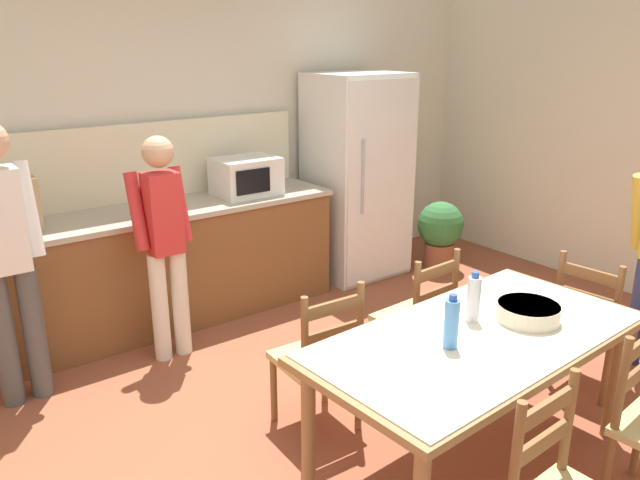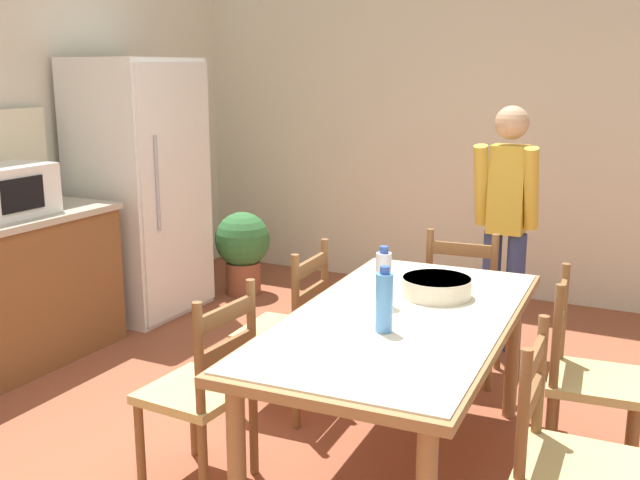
{
  "view_description": "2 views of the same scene",
  "coord_description": "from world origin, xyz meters",
  "px_view_note": "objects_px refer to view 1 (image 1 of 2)",
  "views": [
    {
      "loc": [
        -2.03,
        -2.12,
        2.16
      ],
      "look_at": [
        -0.27,
        0.24,
        1.2
      ],
      "focal_mm": 35.0,
      "sensor_mm": 36.0,
      "label": 1
    },
    {
      "loc": [
        -2.6,
        -1.42,
        1.8
      ],
      "look_at": [
        0.37,
        0.08,
        1.02
      ],
      "focal_mm": 42.0,
      "sensor_mm": 36.0,
      "label": 2
    }
  ],
  "objects_px": {
    "bottle_off_centre": "(473,298)",
    "potted_plant": "(440,231)",
    "chair_side_far_left": "(319,359)",
    "bottle_near_centre": "(451,323)",
    "microwave": "(246,176)",
    "refrigerator": "(357,177)",
    "person_at_counter": "(164,237)",
    "chair_side_far_right": "(418,319)",
    "person_at_sink": "(5,252)",
    "paper_bag": "(19,206)",
    "chair_head_end": "(592,324)",
    "serving_bowl": "(528,311)",
    "dining_table": "(478,348)"
  },
  "relations": [
    {
      "from": "bottle_off_centre",
      "to": "potted_plant",
      "type": "height_order",
      "value": "bottle_off_centre"
    },
    {
      "from": "chair_side_far_left",
      "to": "potted_plant",
      "type": "bearing_deg",
      "value": -147.99
    },
    {
      "from": "bottle_near_centre",
      "to": "microwave",
      "type": "bearing_deg",
      "value": 80.92
    },
    {
      "from": "refrigerator",
      "to": "person_at_counter",
      "type": "xyz_separation_m",
      "value": [
        -2.11,
        -0.5,
        -0.05
      ]
    },
    {
      "from": "chair_side_far_right",
      "to": "person_at_sink",
      "type": "height_order",
      "value": "person_at_sink"
    },
    {
      "from": "bottle_off_centre",
      "to": "chair_side_far_right",
      "type": "xyz_separation_m",
      "value": [
        0.28,
        0.65,
        -0.44
      ]
    },
    {
      "from": "bottle_near_centre",
      "to": "bottle_off_centre",
      "type": "bearing_deg",
      "value": 22.62
    },
    {
      "from": "person_at_counter",
      "to": "person_at_sink",
      "type": "bearing_deg",
      "value": 88.76
    },
    {
      "from": "refrigerator",
      "to": "paper_bag",
      "type": "bearing_deg",
      "value": 179.78
    },
    {
      "from": "bottle_near_centre",
      "to": "chair_side_far_right",
      "type": "relative_size",
      "value": 0.3
    },
    {
      "from": "bottle_near_centre",
      "to": "chair_head_end",
      "type": "relative_size",
      "value": 0.3
    },
    {
      "from": "bottle_off_centre",
      "to": "chair_side_far_left",
      "type": "xyz_separation_m",
      "value": [
        -0.53,
        0.61,
        -0.44
      ]
    },
    {
      "from": "bottle_near_centre",
      "to": "serving_bowl",
      "type": "relative_size",
      "value": 0.84
    },
    {
      "from": "bottle_off_centre",
      "to": "microwave",
      "type": "bearing_deg",
      "value": 87.62
    },
    {
      "from": "serving_bowl",
      "to": "person_at_sink",
      "type": "bearing_deg",
      "value": 133.92
    },
    {
      "from": "serving_bowl",
      "to": "bottle_off_centre",
      "type": "bearing_deg",
      "value": 144.18
    },
    {
      "from": "refrigerator",
      "to": "person_at_sink",
      "type": "height_order",
      "value": "refrigerator"
    },
    {
      "from": "microwave",
      "to": "person_at_sink",
      "type": "bearing_deg",
      "value": -165.36
    },
    {
      "from": "paper_bag",
      "to": "bottle_near_centre",
      "type": "height_order",
      "value": "paper_bag"
    },
    {
      "from": "bottle_near_centre",
      "to": "person_at_sink",
      "type": "xyz_separation_m",
      "value": [
        -1.5,
        2.08,
        0.09
      ]
    },
    {
      "from": "microwave",
      "to": "person_at_counter",
      "type": "bearing_deg",
      "value": -151.2
    },
    {
      "from": "person_at_counter",
      "to": "bottle_off_centre",
      "type": "bearing_deg",
      "value": -156.39
    },
    {
      "from": "bottle_off_centre",
      "to": "potted_plant",
      "type": "relative_size",
      "value": 0.4
    },
    {
      "from": "refrigerator",
      "to": "paper_bag",
      "type": "xyz_separation_m",
      "value": [
        -2.87,
        0.01,
        0.18
      ]
    },
    {
      "from": "serving_bowl",
      "to": "person_at_sink",
      "type": "height_order",
      "value": "person_at_sink"
    },
    {
      "from": "refrigerator",
      "to": "bottle_near_centre",
      "type": "height_order",
      "value": "refrigerator"
    },
    {
      "from": "bottle_near_centre",
      "to": "bottle_off_centre",
      "type": "height_order",
      "value": "same"
    },
    {
      "from": "refrigerator",
      "to": "serving_bowl",
      "type": "distance_m",
      "value": 2.8
    },
    {
      "from": "person_at_sink",
      "to": "chair_side_far_left",
      "type": "bearing_deg",
      "value": -136.52
    },
    {
      "from": "paper_bag",
      "to": "potted_plant",
      "type": "bearing_deg",
      "value": -7.04
    },
    {
      "from": "potted_plant",
      "to": "chair_side_far_left",
      "type": "bearing_deg",
      "value": -150.68
    },
    {
      "from": "paper_bag",
      "to": "bottle_near_centre",
      "type": "xyz_separation_m",
      "value": [
        1.3,
        -2.57,
        -0.23
      ]
    },
    {
      "from": "bottle_near_centre",
      "to": "paper_bag",
      "type": "bearing_deg",
      "value": 116.82
    },
    {
      "from": "serving_bowl",
      "to": "chair_head_end",
      "type": "distance_m",
      "value": 0.96
    },
    {
      "from": "dining_table",
      "to": "serving_bowl",
      "type": "distance_m",
      "value": 0.35
    },
    {
      "from": "bottle_near_centre",
      "to": "chair_head_end",
      "type": "bearing_deg",
      "value": 2.86
    },
    {
      "from": "chair_head_end",
      "to": "chair_side_far_left",
      "type": "relative_size",
      "value": 1.0
    },
    {
      "from": "paper_bag",
      "to": "microwave",
      "type": "bearing_deg",
      "value": 0.26
    },
    {
      "from": "refrigerator",
      "to": "bottle_off_centre",
      "type": "bearing_deg",
      "value": -117.47
    },
    {
      "from": "bottle_near_centre",
      "to": "serving_bowl",
      "type": "height_order",
      "value": "bottle_near_centre"
    },
    {
      "from": "refrigerator",
      "to": "microwave",
      "type": "relative_size",
      "value": 3.71
    },
    {
      "from": "dining_table",
      "to": "person_at_sink",
      "type": "height_order",
      "value": "person_at_sink"
    },
    {
      "from": "dining_table",
      "to": "chair_side_far_right",
      "type": "height_order",
      "value": "chair_side_far_right"
    },
    {
      "from": "chair_side_far_right",
      "to": "microwave",
      "type": "bearing_deg",
      "value": -87.41
    },
    {
      "from": "refrigerator",
      "to": "chair_head_end",
      "type": "distance_m",
      "value": 2.54
    },
    {
      "from": "serving_bowl",
      "to": "person_at_counter",
      "type": "distance_m",
      "value": 2.36
    },
    {
      "from": "refrigerator",
      "to": "microwave",
      "type": "distance_m",
      "value": 1.17
    },
    {
      "from": "chair_head_end",
      "to": "person_at_counter",
      "type": "distance_m",
      "value": 2.82
    },
    {
      "from": "chair_side_far_right",
      "to": "chair_side_far_left",
      "type": "height_order",
      "value": "same"
    },
    {
      "from": "chair_head_end",
      "to": "chair_side_far_right",
      "type": "distance_m",
      "value": 1.09
    }
  ]
}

